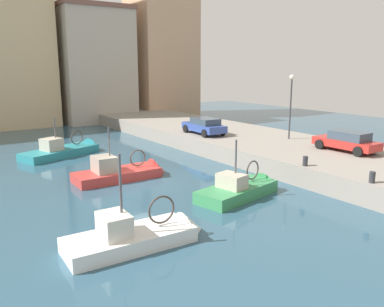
{
  "coord_description": "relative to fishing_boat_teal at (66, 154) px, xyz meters",
  "views": [
    {
      "loc": [
        -10.1,
        -20.11,
        6.68
      ],
      "look_at": [
        3.96,
        0.21,
        1.2
      ],
      "focal_mm": 37.2,
      "sensor_mm": 36.0,
      "label": 1
    }
  ],
  "objects": [
    {
      "name": "fishing_boat_green",
      "position": [
        4.62,
        -14.95,
        -0.01
      ],
      "size": [
        5.74,
        2.83,
        3.91
      ],
      "color": "#388951",
      "rests_on": "ground"
    },
    {
      "name": "mooring_bollard_south",
      "position": [
        8.55,
        -19.74,
        1.37
      ],
      "size": [
        0.28,
        0.28,
        0.55
      ],
      "primitive_type": "cylinder",
      "color": "#2D2D33",
      "rests_on": "quay_wall"
    },
    {
      "name": "parked_car_blue",
      "position": [
        10.18,
        -4.03,
        1.78
      ],
      "size": [
        2.12,
        4.24,
        1.33
      ],
      "color": "#334C9E",
      "rests_on": "quay_wall"
    },
    {
      "name": "fishing_boat_teal",
      "position": [
        0.0,
        0.0,
        0.0
      ],
      "size": [
        6.91,
        4.14,
        3.87
      ],
      "color": "teal",
      "rests_on": "ground"
    },
    {
      "name": "quay_wall",
      "position": [
        12.7,
        -9.74,
        0.5
      ],
      "size": [
        9.0,
        56.0,
        1.2
      ],
      "primitive_type": "cube",
      "color": "gray",
      "rests_on": "ground"
    },
    {
      "name": "mooring_bollard_mid",
      "position": [
        8.55,
        -15.74,
        1.37
      ],
      "size": [
        0.28,
        0.28,
        0.55
      ],
      "primitive_type": "cylinder",
      "color": "#2D2D33",
      "rests_on": "quay_wall"
    },
    {
      "name": "fishing_boat_white",
      "position": [
        -2.48,
        -17.14,
        0.0
      ],
      "size": [
        5.72,
        2.35,
        4.5
      ],
      "color": "white",
      "rests_on": "ground"
    },
    {
      "name": "water_surface",
      "position": [
        1.2,
        -9.74,
        -0.1
      ],
      "size": [
        80.0,
        80.0,
        0.0
      ],
      "primitive_type": "plane",
      "color": "#2D5166",
      "rests_on": "ground"
    },
    {
      "name": "quay_streetlamp",
      "position": [
        14.2,
        -9.48,
        4.35
      ],
      "size": [
        0.36,
        0.36,
        4.83
      ],
      "color": "#38383D",
      "rests_on": "quay_wall"
    },
    {
      "name": "fishing_boat_red",
      "position": [
        0.9,
        -8.43,
        0.02
      ],
      "size": [
        5.85,
        2.41,
        4.17
      ],
      "color": "#BC3833",
      "rests_on": "ground"
    },
    {
      "name": "waterfront_building_east_mid",
      "position": [
        9.19,
        18.11,
        6.69
      ],
      "size": [
        8.62,
        9.35,
        13.54
      ],
      "color": "#B2A899",
      "rests_on": "ground"
    },
    {
      "name": "parked_car_red",
      "position": [
        13.84,
        -14.72,
        1.78
      ],
      "size": [
        1.87,
        4.2,
        1.33
      ],
      "color": "red",
      "rests_on": "quay_wall"
    },
    {
      "name": "waterfront_building_west_mid",
      "position": [
        18.6,
        16.92,
        9.09
      ],
      "size": [
        8.06,
        7.13,
        18.35
      ],
      "color": "tan",
      "rests_on": "ground"
    }
  ]
}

